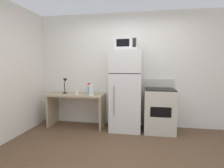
% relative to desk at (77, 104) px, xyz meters
% --- Properties ---
extents(ground_plane, '(12.00, 12.00, 0.00)m').
position_rel_desk_xyz_m(ground_plane, '(1.20, -1.36, -0.53)').
color(ground_plane, brown).
extents(wall_back_white, '(5.00, 0.10, 2.60)m').
position_rel_desk_xyz_m(wall_back_white, '(1.20, 0.34, 0.77)').
color(wall_back_white, white).
rests_on(wall_back_white, ground).
extents(desk, '(1.26, 0.53, 0.75)m').
position_rel_desk_xyz_m(desk, '(0.00, 0.00, 0.00)').
color(desk, tan).
rests_on(desk, ground).
extents(desk_lamp, '(0.14, 0.12, 0.35)m').
position_rel_desk_xyz_m(desk_lamp, '(-0.30, 0.06, 0.46)').
color(desk_lamp, black).
rests_on(desk_lamp, desk).
extents(spray_bottle, '(0.06, 0.06, 0.25)m').
position_rel_desk_xyz_m(spray_bottle, '(0.27, 0.12, 0.32)').
color(spray_bottle, '#2D8CEA').
rests_on(spray_bottle, desk).
extents(coffee_mug, '(0.08, 0.08, 0.09)m').
position_rel_desk_xyz_m(coffee_mug, '(0.03, -0.06, 0.27)').
color(coffee_mug, white).
rests_on(coffee_mug, desk).
extents(paper_towel_roll, '(0.11, 0.11, 0.24)m').
position_rel_desk_xyz_m(paper_towel_roll, '(0.39, -0.15, 0.34)').
color(paper_towel_roll, white).
rests_on(paper_towel_roll, desk).
extents(refrigerator, '(0.66, 0.62, 1.73)m').
position_rel_desk_xyz_m(refrigerator, '(1.14, -0.03, 0.33)').
color(refrigerator, white).
rests_on(refrigerator, ground).
extents(microwave, '(0.46, 0.35, 0.26)m').
position_rel_desk_xyz_m(microwave, '(1.14, -0.05, 1.33)').
color(microwave, silver).
rests_on(microwave, refrigerator).
extents(oven_range, '(0.63, 0.61, 1.10)m').
position_rel_desk_xyz_m(oven_range, '(1.85, -0.03, -0.06)').
color(oven_range, beige).
rests_on(oven_range, ground).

